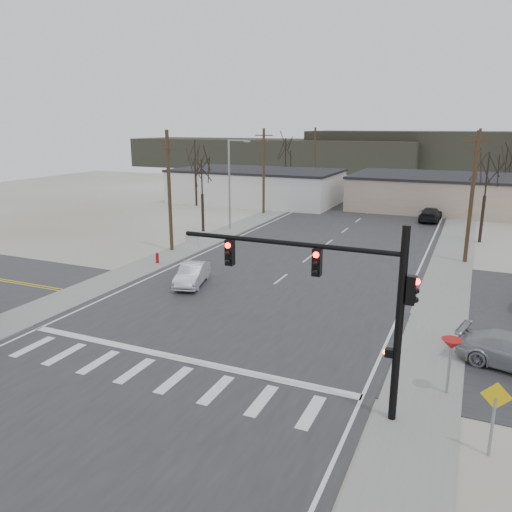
{
  "coord_description": "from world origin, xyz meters",
  "views": [
    {
      "loc": [
        11.76,
        -22.84,
        10.37
      ],
      "look_at": [
        -0.17,
        4.14,
        2.6
      ],
      "focal_mm": 35.0,
      "sensor_mm": 36.0,
      "label": 1
    }
  ],
  "objects_px": {
    "fire_hydrant": "(157,258)",
    "sedan_crossing": "(192,274)",
    "car_far_a": "(430,214)",
    "car_far_b": "(382,188)",
    "traffic_signal_mast": "(346,291)"
  },
  "relations": [
    {
      "from": "traffic_signal_mast",
      "to": "car_far_a",
      "type": "height_order",
      "value": "traffic_signal_mast"
    },
    {
      "from": "fire_hydrant",
      "to": "car_far_a",
      "type": "distance_m",
      "value": 32.03
    },
    {
      "from": "fire_hydrant",
      "to": "sedan_crossing",
      "type": "height_order",
      "value": "sedan_crossing"
    },
    {
      "from": "sedan_crossing",
      "to": "car_far_a",
      "type": "bearing_deg",
      "value": 52.41
    },
    {
      "from": "fire_hydrant",
      "to": "car_far_b",
      "type": "distance_m",
      "value": 48.5
    },
    {
      "from": "traffic_signal_mast",
      "to": "fire_hydrant",
      "type": "relative_size",
      "value": 10.29
    },
    {
      "from": "traffic_signal_mast",
      "to": "car_far_a",
      "type": "xyz_separation_m",
      "value": [
        -0.49,
        40.97,
        -3.87
      ]
    },
    {
      "from": "traffic_signal_mast",
      "to": "car_far_a",
      "type": "relative_size",
      "value": 1.72
    },
    {
      "from": "fire_hydrant",
      "to": "sedan_crossing",
      "type": "relative_size",
      "value": 0.2
    },
    {
      "from": "traffic_signal_mast",
      "to": "car_far_b",
      "type": "bearing_deg",
      "value": 98.8
    },
    {
      "from": "car_far_a",
      "to": "sedan_crossing",
      "type": "bearing_deg",
      "value": 69.24
    },
    {
      "from": "sedan_crossing",
      "to": "fire_hydrant",
      "type": "bearing_deg",
      "value": 130.66
    },
    {
      "from": "sedan_crossing",
      "to": "car_far_a",
      "type": "relative_size",
      "value": 0.83
    },
    {
      "from": "traffic_signal_mast",
      "to": "car_far_b",
      "type": "relative_size",
      "value": 1.93
    },
    {
      "from": "car_far_a",
      "to": "car_far_b",
      "type": "relative_size",
      "value": 1.13
    }
  ]
}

